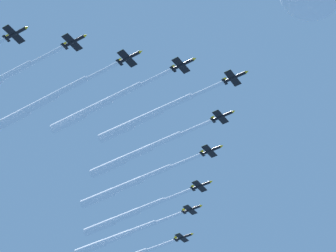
% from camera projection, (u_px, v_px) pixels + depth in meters
% --- Properties ---
extents(jet_lead, '(46.48, 47.31, 3.77)m').
position_uv_depth(jet_lead, '(144.00, 118.00, 249.29)').
color(jet_lead, black).
extents(jet_port_inner, '(48.27, 48.55, 3.86)m').
position_uv_depth(jet_port_inner, '(134.00, 155.00, 262.95)').
color(jet_port_inner, black).
extents(jet_starboard_inner, '(47.15, 46.77, 3.88)m').
position_uv_depth(jet_starboard_inner, '(95.00, 108.00, 246.35)').
color(jet_starboard_inner, black).
extents(jet_port_mid, '(49.92, 50.56, 3.79)m').
position_uv_depth(jet_port_mid, '(124.00, 186.00, 276.84)').
color(jet_port_mid, black).
extents(jet_starboard_mid, '(48.93, 48.41, 3.77)m').
position_uv_depth(jet_starboard_mid, '(39.00, 104.00, 241.43)').
color(jet_starboard_mid, black).
extents(jet_port_outer, '(47.56, 47.50, 3.76)m').
position_uv_depth(jet_port_outer, '(124.00, 217.00, 287.79)').
color(jet_port_outer, black).
extents(jet_trail_port, '(49.14, 50.32, 3.91)m').
position_uv_depth(jet_trail_port, '(114.00, 238.00, 303.21)').
color(jet_trail_port, black).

